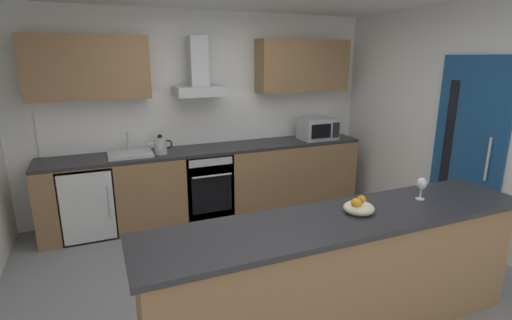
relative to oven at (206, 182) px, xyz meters
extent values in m
cube|color=gray|center=(0.12, -1.65, -0.47)|extent=(5.68, 4.99, 0.02)
cube|color=white|center=(0.12, 0.41, 0.84)|extent=(5.68, 0.12, 2.60)
cube|color=white|center=(2.52, -1.65, 0.84)|extent=(0.12, 4.99, 2.60)
cube|color=white|center=(0.12, 0.33, 0.77)|extent=(3.98, 0.02, 0.66)
cube|color=olive|center=(0.12, 0.03, -0.03)|extent=(4.12, 0.60, 0.86)
cube|color=#28282D|center=(0.12, 0.03, 0.42)|extent=(4.12, 0.60, 0.04)
cube|color=olive|center=(0.33, -2.54, -0.01)|extent=(2.87, 0.52, 0.90)
cube|color=#28282D|center=(0.33, -2.54, 0.46)|extent=(2.97, 0.64, 0.04)
cube|color=olive|center=(-1.26, 0.18, 1.45)|extent=(1.32, 0.32, 0.70)
cube|color=olive|center=(1.49, 0.18, 1.45)|extent=(1.32, 0.32, 0.70)
cube|color=navy|center=(2.44, -1.78, 0.56)|extent=(0.04, 0.85, 2.05)
cube|color=black|center=(2.42, -1.54, 0.67)|extent=(0.01, 0.11, 1.31)
cylinder|color=#B7BABC|center=(2.40, -2.05, 0.56)|extent=(0.03, 0.03, 0.45)
cube|color=slate|center=(0.00, 0.01, 0.00)|extent=(0.60, 0.56, 0.80)
cube|color=black|center=(0.00, -0.29, -0.06)|extent=(0.50, 0.02, 0.48)
cube|color=#B7BABC|center=(0.00, -0.29, 0.34)|extent=(0.54, 0.02, 0.09)
cylinder|color=#B7BABC|center=(0.00, -0.32, 0.18)|extent=(0.49, 0.02, 0.02)
cube|color=white|center=(-1.41, 0.01, -0.04)|extent=(0.58, 0.56, 0.85)
cube|color=silver|center=(-1.41, -0.28, -0.04)|extent=(0.55, 0.02, 0.80)
cylinder|color=#B7BABC|center=(-1.19, -0.30, 0.01)|extent=(0.02, 0.02, 0.38)
cube|color=#B7BABC|center=(1.65, -0.02, 0.59)|extent=(0.50, 0.36, 0.30)
cube|color=black|center=(1.59, -0.21, 0.59)|extent=(0.30, 0.02, 0.19)
cube|color=black|center=(1.83, -0.21, 0.59)|extent=(0.10, 0.01, 0.21)
cube|color=silver|center=(-0.90, 0.01, 0.46)|extent=(0.50, 0.40, 0.04)
cylinder|color=#B7BABC|center=(-0.90, 0.13, 0.57)|extent=(0.03, 0.03, 0.26)
cylinder|color=#B7BABC|center=(-0.90, 0.05, 0.69)|extent=(0.03, 0.16, 0.03)
cylinder|color=#B7BABC|center=(-0.55, -0.03, 0.54)|extent=(0.15, 0.15, 0.20)
sphere|color=black|center=(-0.55, -0.03, 0.65)|extent=(0.06, 0.06, 0.06)
cone|color=#B7BABC|center=(-0.65, -0.03, 0.58)|extent=(0.09, 0.04, 0.07)
torus|color=black|center=(-0.46, -0.03, 0.55)|extent=(0.11, 0.02, 0.11)
cube|color=#B7BABC|center=(0.00, 0.11, 1.16)|extent=(0.62, 0.45, 0.12)
cube|color=#B7BABC|center=(0.00, 0.16, 1.52)|extent=(0.22, 0.22, 0.60)
cylinder|color=silver|center=(1.06, -2.49, 0.49)|extent=(0.07, 0.07, 0.01)
cylinder|color=silver|center=(1.06, -2.49, 0.54)|extent=(0.01, 0.01, 0.09)
ellipsoid|color=silver|center=(1.06, -2.49, 0.61)|extent=(0.08, 0.08, 0.10)
ellipsoid|color=beige|center=(0.45, -2.52, 0.52)|extent=(0.22, 0.22, 0.09)
sphere|color=orange|center=(0.41, -2.54, 0.57)|extent=(0.08, 0.08, 0.08)
sphere|color=orange|center=(0.49, -2.49, 0.56)|extent=(0.06, 0.06, 0.06)
sphere|color=red|center=(0.45, -2.52, 0.56)|extent=(0.06, 0.06, 0.06)
camera|label=1|loc=(-1.22, -4.59, 1.56)|focal=26.77mm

